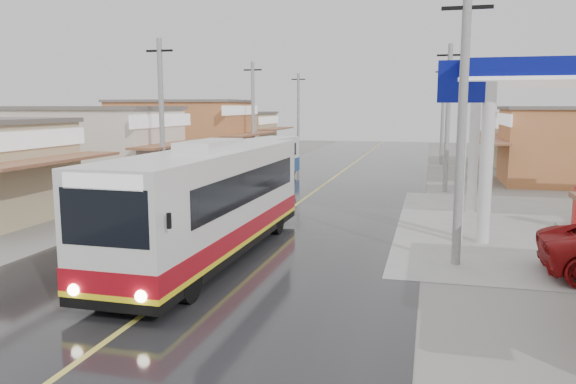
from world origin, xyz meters
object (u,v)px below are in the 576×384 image
Objects in this scene: tricycle_far at (185,170)px; coach_bus at (212,202)px; second_bus at (261,159)px; cyclist at (235,185)px; tricycle_near at (187,172)px.

coach_bus is at bearing -81.14° from tricycle_far.
second_bus is at bearing 102.67° from coach_bus.
coach_bus is 5.21× the size of cyclist.
tricycle_far is at bearing 119.18° from tricycle_near.
tricycle_near is at bearing 155.49° from cyclist.
tricycle_far is at bearing 146.43° from cyclist.
cyclist is (0.65, -6.71, -0.71)m from second_bus.
second_bus is (-3.67, 17.27, -0.31)m from coach_bus.
second_bus is at bearing 53.29° from tricycle_near.
coach_bus is at bearing -71.54° from second_bus.
tricycle_far is (-7.93, 15.28, -0.89)m from coach_bus.
cyclist is 1.06× the size of tricycle_far.
tricycle_near reaches higher than tricycle_far.
coach_bus is 14.86m from tricycle_near.
second_bus is 3.91× the size of tricycle_far.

